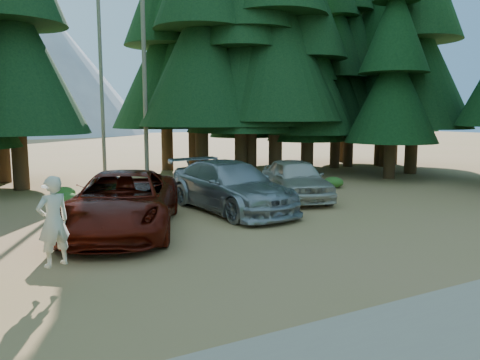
# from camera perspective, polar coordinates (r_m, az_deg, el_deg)

# --- Properties ---
(ground) EXTENTS (160.00, 160.00, 0.00)m
(ground) POSITION_cam_1_polar(r_m,az_deg,el_deg) (13.26, 4.07, -7.41)
(ground) COLOR #A27F44
(ground) RESTS_ON ground
(forest_belt_north) EXTENTS (36.00, 7.00, 22.00)m
(forest_belt_north) POSITION_cam_1_polar(r_m,az_deg,el_deg) (26.93, -13.17, 0.24)
(forest_belt_north) COLOR black
(forest_belt_north) RESTS_ON ground
(snag_front) EXTENTS (0.24, 0.24, 12.00)m
(snag_front) POSITION_cam_1_polar(r_m,az_deg,el_deg) (26.56, -11.59, 13.16)
(snag_front) COLOR #696154
(snag_front) RESTS_ON ground
(snag_back) EXTENTS (0.20, 0.20, 10.00)m
(snag_back) POSITION_cam_1_polar(r_m,az_deg,el_deg) (27.44, -16.52, 10.73)
(snag_back) COLOR #696154
(snag_back) RESTS_ON ground
(mountain_peak) EXTENTS (48.00, 50.00, 28.00)m
(mountain_peak) POSITION_cam_1_polar(r_m,az_deg,el_deg) (99.56, -26.20, 12.43)
(mountain_peak) COLOR gray
(mountain_peak) RESTS_ON ground
(red_pickup) EXTENTS (5.33, 7.17, 1.81)m
(red_pickup) POSITION_cam_1_polar(r_m,az_deg,el_deg) (14.52, -14.08, -2.62)
(red_pickup) COLOR #591107
(red_pickup) RESTS_ON ground
(silver_minivan_center) EXTENTS (3.12, 6.45, 1.81)m
(silver_minivan_center) POSITION_cam_1_polar(r_m,az_deg,el_deg) (17.20, -1.15, -0.77)
(silver_minivan_center) COLOR #999CA1
(silver_minivan_center) RESTS_ON ground
(silver_minivan_right) EXTENTS (3.32, 5.35, 1.70)m
(silver_minivan_right) POSITION_cam_1_polar(r_m,az_deg,el_deg) (19.70, 6.79, 0.13)
(silver_minivan_right) COLOR beige
(silver_minivan_right) RESTS_ON ground
(frisbee_player) EXTENTS (0.80, 0.66, 1.87)m
(frisbee_player) POSITION_cam_1_polar(r_m,az_deg,el_deg) (10.30, -21.82, -4.67)
(frisbee_player) COLOR beige
(frisbee_player) RESTS_ON ground
(log_left) EXTENTS (3.75, 0.59, 0.27)m
(log_left) POSITION_cam_1_polar(r_m,az_deg,el_deg) (19.58, -12.45, -2.17)
(log_left) COLOR #696154
(log_left) RESTS_ON ground
(log_mid) EXTENTS (2.65, 1.74, 0.24)m
(log_mid) POSITION_cam_1_polar(r_m,az_deg,el_deg) (22.63, -10.22, -0.79)
(log_mid) COLOR #696154
(log_mid) RESTS_ON ground
(log_right) EXTENTS (4.54, 0.98, 0.29)m
(log_right) POSITION_cam_1_polar(r_m,az_deg,el_deg) (23.09, 5.13, -0.47)
(log_right) COLOR #696154
(log_right) RESTS_ON ground
(shrub_far_left) EXTENTS (0.98, 0.98, 0.54)m
(shrub_far_left) POSITION_cam_1_polar(r_m,az_deg,el_deg) (20.83, -20.74, -1.52)
(shrub_far_left) COLOR #2B5B1B
(shrub_far_left) RESTS_ON ground
(shrub_left) EXTENTS (1.06, 1.06, 0.58)m
(shrub_left) POSITION_cam_1_polar(r_m,az_deg,el_deg) (21.41, -13.26, -0.92)
(shrub_left) COLOR #2B5B1B
(shrub_left) RESTS_ON ground
(shrub_center_left) EXTENTS (0.90, 0.90, 0.50)m
(shrub_center_left) POSITION_cam_1_polar(r_m,az_deg,el_deg) (19.53, -20.38, -2.17)
(shrub_center_left) COLOR #2B5B1B
(shrub_center_left) RESTS_ON ground
(shrub_center_right) EXTENTS (0.91, 0.91, 0.50)m
(shrub_center_right) POSITION_cam_1_polar(r_m,az_deg,el_deg) (21.96, 1.69, -0.60)
(shrub_center_right) COLOR #2B5B1B
(shrub_center_right) RESTS_ON ground
(shrub_right) EXTENTS (1.14, 1.14, 0.63)m
(shrub_right) POSITION_cam_1_polar(r_m,az_deg,el_deg) (22.58, -6.06, -0.24)
(shrub_right) COLOR #2B5B1B
(shrub_right) RESTS_ON ground
(shrub_far_right) EXTENTS (0.98, 0.98, 0.54)m
(shrub_far_right) POSITION_cam_1_polar(r_m,az_deg,el_deg) (22.32, 5.52, -0.44)
(shrub_far_right) COLOR #2B5B1B
(shrub_far_right) RESTS_ON ground
(shrub_edge_east) EXTENTS (0.96, 0.96, 0.53)m
(shrub_edge_east) POSITION_cam_1_polar(r_m,az_deg,el_deg) (23.13, 11.32, -0.28)
(shrub_edge_east) COLOR #2B5B1B
(shrub_edge_east) RESTS_ON ground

